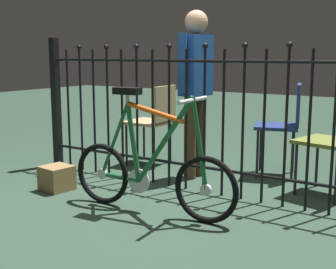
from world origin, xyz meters
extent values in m
plane|color=#2B4132|center=(0.00, 0.00, 0.00)|extent=(20.00, 20.00, 0.00)
cylinder|color=black|center=(-1.68, 0.67, 0.59)|extent=(0.02, 0.02, 1.17)
sphere|color=black|center=(-1.68, 0.67, 1.20)|extent=(0.05, 0.05, 0.05)
cylinder|color=black|center=(-1.51, 0.67, 0.59)|extent=(0.02, 0.02, 1.17)
cylinder|color=black|center=(-1.34, 0.67, 0.59)|extent=(0.02, 0.02, 1.17)
sphere|color=black|center=(-1.34, 0.67, 1.20)|extent=(0.05, 0.05, 0.05)
cylinder|color=black|center=(-1.17, 0.67, 0.59)|extent=(0.02, 0.02, 1.17)
cylinder|color=black|center=(-1.00, 0.67, 0.59)|extent=(0.02, 0.02, 1.17)
sphere|color=black|center=(-1.00, 0.67, 1.20)|extent=(0.05, 0.05, 0.05)
cylinder|color=black|center=(-0.83, 0.67, 0.59)|extent=(0.02, 0.02, 1.17)
cylinder|color=black|center=(-0.66, 0.67, 0.59)|extent=(0.02, 0.02, 1.17)
sphere|color=black|center=(-0.66, 0.67, 1.20)|extent=(0.05, 0.05, 0.05)
cylinder|color=black|center=(-0.49, 0.67, 0.59)|extent=(0.02, 0.02, 1.17)
cylinder|color=black|center=(-0.32, 0.67, 0.59)|extent=(0.02, 0.02, 1.17)
sphere|color=black|center=(-0.32, 0.67, 1.20)|extent=(0.05, 0.05, 0.05)
cylinder|color=black|center=(-0.15, 0.67, 0.59)|extent=(0.02, 0.02, 1.17)
cylinder|color=black|center=(0.02, 0.67, 0.59)|extent=(0.02, 0.02, 1.17)
sphere|color=black|center=(0.02, 0.67, 1.20)|extent=(0.05, 0.05, 0.05)
cylinder|color=black|center=(0.19, 0.67, 0.59)|extent=(0.02, 0.02, 1.17)
cylinder|color=black|center=(0.36, 0.67, 0.59)|extent=(0.02, 0.02, 1.17)
sphere|color=black|center=(0.36, 0.67, 1.20)|extent=(0.05, 0.05, 0.05)
cylinder|color=black|center=(0.53, 0.67, 0.59)|extent=(0.02, 0.02, 1.17)
cylinder|color=black|center=(0.70, 0.67, 0.59)|extent=(0.02, 0.02, 1.17)
sphere|color=black|center=(0.70, 0.67, 1.20)|extent=(0.05, 0.05, 0.05)
cylinder|color=black|center=(0.87, 0.67, 0.59)|extent=(0.02, 0.02, 1.17)
cylinder|color=black|center=(1.04, 0.67, 0.59)|extent=(0.02, 0.02, 1.17)
cylinder|color=black|center=(0.00, 0.67, 0.21)|extent=(3.36, 0.03, 0.03)
cylinder|color=black|center=(0.00, 0.67, 1.08)|extent=(3.36, 0.03, 0.03)
cube|color=black|center=(-1.68, 0.67, 0.65)|extent=(0.07, 0.07, 1.29)
torus|color=black|center=(-0.49, -0.01, 0.23)|extent=(0.47, 0.07, 0.47)
cylinder|color=silver|center=(-0.49, -0.01, 0.23)|extent=(0.08, 0.04, 0.08)
torus|color=black|center=(0.38, 0.05, 0.23)|extent=(0.47, 0.07, 0.47)
cylinder|color=silver|center=(0.38, 0.05, 0.23)|extent=(0.08, 0.04, 0.08)
cylinder|color=#19592D|center=(0.06, 0.02, 0.54)|extent=(0.46, 0.07, 0.65)
cylinder|color=#EA5914|center=(-0.02, 0.02, 0.73)|extent=(0.46, 0.07, 0.14)
cylinder|color=#19592D|center=(-0.20, 0.01, 0.50)|extent=(0.12, 0.04, 0.57)
cylinder|color=#19592D|center=(-0.32, 0.00, 0.23)|extent=(0.33, 0.05, 0.04)
cylinder|color=#19592D|center=(-0.36, -0.01, 0.51)|extent=(0.27, 0.04, 0.56)
cylinder|color=#19592D|center=(0.33, 0.04, 0.54)|extent=(0.14, 0.04, 0.63)
cylinder|color=silver|center=(0.27, 0.04, 0.84)|extent=(0.03, 0.03, 0.02)
cylinder|color=silver|center=(0.27, 0.04, 0.83)|extent=(0.06, 0.40, 0.03)
cylinder|color=silver|center=(-0.24, 0.00, 0.82)|extent=(0.03, 0.03, 0.07)
cube|color=black|center=(-0.24, 0.00, 0.87)|extent=(0.21, 0.10, 0.05)
cylinder|color=silver|center=(-0.16, 0.01, 0.22)|extent=(0.18, 0.02, 0.18)
cylinder|color=black|center=(0.23, 1.31, 0.23)|extent=(0.02, 0.02, 0.45)
cylinder|color=black|center=(0.14, 1.61, 0.23)|extent=(0.02, 0.02, 0.45)
cylinder|color=black|center=(0.52, 1.40, 0.23)|extent=(0.02, 0.02, 0.45)
cylinder|color=black|center=(0.44, 1.70, 0.23)|extent=(0.02, 0.02, 0.45)
cube|color=navy|center=(0.33, 1.51, 0.47)|extent=(0.48, 0.48, 0.03)
cube|color=navy|center=(0.51, 1.56, 0.68)|extent=(0.13, 0.36, 0.37)
cylinder|color=black|center=(-1.09, 1.05, 0.21)|extent=(0.02, 0.02, 0.43)
cylinder|color=black|center=(-1.11, 1.38, 0.21)|extent=(0.02, 0.02, 0.43)
cylinder|color=black|center=(-0.76, 1.07, 0.21)|extent=(0.02, 0.02, 0.43)
cylinder|color=black|center=(-0.78, 1.39, 0.21)|extent=(0.02, 0.02, 0.43)
cube|color=tan|center=(-0.93, 1.22, 0.44)|extent=(0.43, 0.43, 0.03)
cube|color=tan|center=(-0.74, 1.23, 0.64)|extent=(0.05, 0.39, 0.35)
cylinder|color=black|center=(0.68, 1.00, 0.21)|extent=(0.02, 0.02, 0.43)
cylinder|color=black|center=(0.76, 1.34, 0.21)|extent=(0.02, 0.02, 0.43)
cylinder|color=black|center=(1.02, 0.92, 0.21)|extent=(0.02, 0.02, 0.43)
cube|color=olive|center=(0.89, 1.13, 0.44)|extent=(0.52, 0.52, 0.03)
cylinder|color=#4C3823|center=(-0.29, 0.96, 0.38)|extent=(0.11, 0.11, 0.76)
cylinder|color=#4C3823|center=(-0.27, 1.12, 0.38)|extent=(0.11, 0.11, 0.76)
cube|color=#1E4C99|center=(-0.28, 1.04, 1.03)|extent=(0.21, 0.32, 0.54)
cylinder|color=#1E4C99|center=(-0.30, 0.85, 1.06)|extent=(0.08, 0.08, 0.51)
cylinder|color=#1E4C99|center=(-0.26, 1.24, 1.06)|extent=(0.08, 0.08, 0.51)
sphere|color=tan|center=(-0.28, 1.04, 1.41)|extent=(0.21, 0.21, 0.21)
cube|color=olive|center=(-1.04, 0.04, 0.10)|extent=(0.26, 0.26, 0.21)
camera|label=1|loc=(1.79, -2.58, 1.13)|focal=49.13mm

